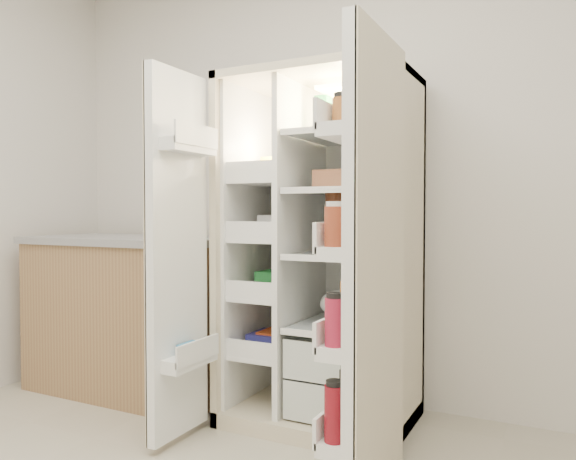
% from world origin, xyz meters
% --- Properties ---
extents(wall_back, '(4.00, 0.02, 2.70)m').
position_xyz_m(wall_back, '(0.00, 2.00, 1.35)').
color(wall_back, silver).
rests_on(wall_back, floor).
extents(refrigerator, '(0.92, 0.70, 1.80)m').
position_xyz_m(refrigerator, '(0.02, 1.65, 0.74)').
color(refrigerator, beige).
rests_on(refrigerator, floor).
extents(freezer_door, '(0.15, 0.40, 1.72)m').
position_xyz_m(freezer_door, '(-0.49, 1.05, 0.89)').
color(freezer_door, white).
rests_on(freezer_door, floor).
extents(fridge_door, '(0.17, 0.58, 1.72)m').
position_xyz_m(fridge_door, '(0.49, 0.96, 0.87)').
color(fridge_door, white).
rests_on(fridge_door, floor).
extents(kitchen_counter, '(1.30, 0.69, 0.95)m').
position_xyz_m(kitchen_counter, '(-1.21, 1.54, 0.48)').
color(kitchen_counter, '#97774B').
rests_on(kitchen_counter, floor).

